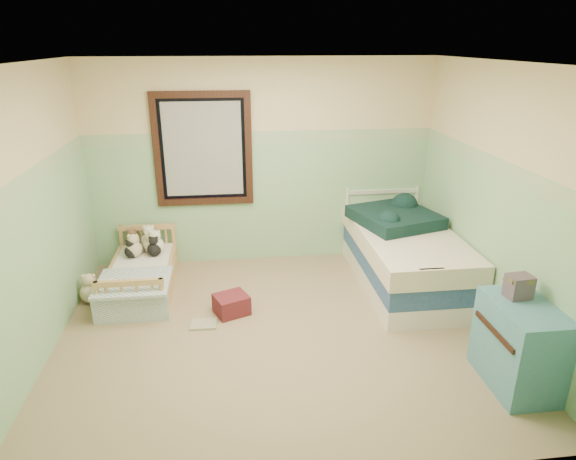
{
  "coord_description": "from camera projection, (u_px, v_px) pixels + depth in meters",
  "views": [
    {
      "loc": [
        -0.41,
        -4.19,
        2.67
      ],
      "look_at": [
        0.15,
        0.35,
        0.92
      ],
      "focal_mm": 31.12,
      "sensor_mm": 36.0,
      "label": 1
    }
  ],
  "objects": [
    {
      "name": "floor",
      "position": [
        278.0,
        332.0,
        4.89
      ],
      "size": [
        4.2,
        3.6,
        0.02
      ],
      "primitive_type": "cube",
      "color": "#7B664C",
      "rests_on": "ground"
    },
    {
      "name": "ceiling",
      "position": [
        275.0,
        61.0,
        3.99
      ],
      "size": [
        4.2,
        3.6,
        0.02
      ],
      "primitive_type": "cube",
      "color": "silver",
      "rests_on": "wall_back"
    },
    {
      "name": "wall_back",
      "position": [
        262.0,
        164.0,
        6.11
      ],
      "size": [
        4.2,
        0.04,
        2.5
      ],
      "primitive_type": "cube",
      "color": "#D4C08A",
      "rests_on": "floor"
    },
    {
      "name": "wall_front",
      "position": [
        309.0,
        313.0,
        2.77
      ],
      "size": [
        4.2,
        0.04,
        2.5
      ],
      "primitive_type": "cube",
      "color": "#D4C08A",
      "rests_on": "floor"
    },
    {
      "name": "wall_left",
      "position": [
        29.0,
        220.0,
        4.2
      ],
      "size": [
        0.04,
        3.6,
        2.5
      ],
      "primitive_type": "cube",
      "color": "#D4C08A",
      "rests_on": "floor"
    },
    {
      "name": "wall_right",
      "position": [
        499.0,
        202.0,
        4.67
      ],
      "size": [
        0.04,
        3.6,
        2.5
      ],
      "primitive_type": "cube",
      "color": "#D4C08A",
      "rests_on": "floor"
    },
    {
      "name": "wainscot_mint",
      "position": [
        263.0,
        203.0,
        6.27
      ],
      "size": [
        4.2,
        0.01,
        1.5
      ],
      "primitive_type": "cube",
      "color": "#88BA89",
      "rests_on": "floor"
    },
    {
      "name": "border_strip",
      "position": [
        262.0,
        138.0,
        5.98
      ],
      "size": [
        4.2,
        0.01,
        0.15
      ],
      "primitive_type": "cube",
      "color": "#538261",
      "rests_on": "wall_back"
    },
    {
      "name": "window_frame",
      "position": [
        203.0,
        150.0,
        5.92
      ],
      "size": [
        1.16,
        0.06,
        1.36
      ],
      "primitive_type": "cube",
      "color": "black",
      "rests_on": "wall_back"
    },
    {
      "name": "window_blinds",
      "position": [
        203.0,
        150.0,
        5.93
      ],
      "size": [
        0.92,
        0.01,
        1.12
      ],
      "primitive_type": "cube",
      "color": "#BABAB4",
      "rests_on": "window_frame"
    },
    {
      "name": "toddler_bed_frame",
      "position": [
        142.0,
        283.0,
        5.66
      ],
      "size": [
        0.69,
        1.38,
        0.18
      ],
      "primitive_type": "cube",
      "color": "olive",
      "rests_on": "floor"
    },
    {
      "name": "toddler_mattress",
      "position": [
        141.0,
        271.0,
        5.61
      ],
      "size": [
        0.63,
        1.32,
        0.12
      ],
      "primitive_type": "cube",
      "color": "white",
      "rests_on": "toddler_bed_frame"
    },
    {
      "name": "patchwork_quilt",
      "position": [
        133.0,
        282.0,
        5.19
      ],
      "size": [
        0.75,
        0.69,
        0.03
      ],
      "primitive_type": "cube",
      "color": "#648BD0",
      "rests_on": "toddler_mattress"
    },
    {
      "name": "plush_bed_brown",
      "position": [
        133.0,
        243.0,
        6.0
      ],
      "size": [
        0.18,
        0.18,
        0.18
      ],
      "primitive_type": "sphere",
      "color": "brown",
      "rests_on": "toddler_mattress"
    },
    {
      "name": "plush_bed_white",
      "position": [
        150.0,
        241.0,
        6.02
      ],
      "size": [
        0.2,
        0.2,
        0.2
      ],
      "primitive_type": "sphere",
      "color": "silver",
      "rests_on": "toddler_mattress"
    },
    {
      "name": "plush_bed_tan",
      "position": [
        134.0,
        249.0,
        5.8
      ],
      "size": [
        0.19,
        0.19,
        0.19
      ],
      "primitive_type": "sphere",
      "color": "beige",
      "rests_on": "toddler_mattress"
    },
    {
      "name": "plush_bed_dark",
      "position": [
        154.0,
        249.0,
        5.83
      ],
      "size": [
        0.17,
        0.17,
        0.17
      ],
      "primitive_type": "sphere",
      "color": "black",
      "rests_on": "toddler_mattress"
    },
    {
      "name": "plush_floor_cream",
      "position": [
        112.0,
        302.0,
        5.17
      ],
      "size": [
        0.26,
        0.26,
        0.26
      ],
      "primitive_type": "sphere",
      "color": "beige",
      "rests_on": "floor"
    },
    {
      "name": "plush_floor_tan",
      "position": [
        91.0,
        292.0,
        5.4
      ],
      "size": [
        0.23,
        0.23,
        0.23
      ],
      "primitive_type": "sphere",
      "color": "beige",
      "rests_on": "floor"
    },
    {
      "name": "twin_bed_frame",
      "position": [
        403.0,
        276.0,
        5.78
      ],
      "size": [
        0.98,
        1.97,
        0.22
      ],
      "primitive_type": "cube",
      "color": "white",
      "rests_on": "floor"
    },
    {
      "name": "twin_boxspring",
      "position": [
        405.0,
        258.0,
        5.71
      ],
      "size": [
        0.98,
        1.97,
        0.22
      ],
      "primitive_type": "cube",
      "color": "navy",
      "rests_on": "twin_bed_frame"
    },
    {
      "name": "twin_mattress",
      "position": [
        406.0,
        241.0,
        5.63
      ],
      "size": [
        1.02,
        2.01,
        0.22
      ],
      "primitive_type": "cube",
      "color": "#F4EBCB",
      "rests_on": "twin_boxspring"
    },
    {
      "name": "teal_blanket",
      "position": [
        395.0,
        217.0,
        5.84
      ],
      "size": [
        1.05,
        1.09,
        0.14
      ],
      "primitive_type": "cube",
      "rotation": [
        0.0,
        0.0,
        0.29
      ],
      "color": "black",
      "rests_on": "twin_mattress"
    },
    {
      "name": "dresser",
      "position": [
        519.0,
        345.0,
        4.03
      ],
      "size": [
        0.46,
        0.73,
        0.73
      ],
      "primitive_type": "cube",
      "color": "teal",
      "rests_on": "floor"
    },
    {
      "name": "book_stack",
      "position": [
        519.0,
        286.0,
        3.99
      ],
      "size": [
        0.2,
        0.16,
        0.19
      ],
      "primitive_type": "cube",
      "rotation": [
        0.0,
        0.0,
        0.09
      ],
      "color": "brown",
      "rests_on": "dresser"
    },
    {
      "name": "red_pillow",
      "position": [
        231.0,
        304.0,
        5.18
      ],
      "size": [
        0.41,
        0.39,
        0.2
      ],
      "primitive_type": "cube",
      "rotation": [
        0.0,
        0.0,
        0.4
      ],
      "color": "maroon",
      "rests_on": "floor"
    },
    {
      "name": "floor_book",
      "position": [
        203.0,
        324.0,
        4.98
      ],
      "size": [
        0.27,
        0.21,
        0.02
      ],
      "primitive_type": "cube",
      "rotation": [
        0.0,
        0.0,
        -0.04
      ],
      "color": "gold",
      "rests_on": "floor"
    },
    {
      "name": "extra_plush_0",
      "position": [
        156.0,
        246.0,
        5.88
      ],
      "size": [
        0.2,
        0.2,
        0.2
      ],
      "primitive_type": "sphere",
      "color": "silver",
      "rests_on": "toddler_mattress"
    },
    {
      "name": "extra_plush_1",
      "position": [
        136.0,
        249.0,
        5.86
      ],
      "size": [
        0.16,
        0.16,
        0.16
      ],
      "primitive_type": "sphere",
      "color": "beige",
      "rests_on": "toddler_mattress"
    },
    {
      "name": "extra_plush_2",
      "position": [
        131.0,
        251.0,
        5.78
      ],
      "size": [
        0.15,
        0.15,
        0.15
      ],
      "primitive_type": "sphere",
      "color": "black",
      "rests_on": "toddler_mattress"
    },
    {
      "name": "extra_plush_3",
      "position": [
        151.0,
        245.0,
        5.93
      ],
      "size": [
        0.18,
        0.18,
        0.18
      ],
      "primitive_type": "sphere",
      "color": "beige",
      "rests_on": "toddler_mattress"
    }
  ]
}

